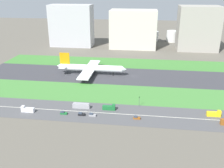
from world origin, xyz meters
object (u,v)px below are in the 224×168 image
object	(u,v)px
car_0	(136,118)
office_tower	(198,28)
fuel_tank_west	(153,36)
terminal_building	(72,26)
truck_0	(27,110)
truck_1	(214,114)
bus_1	(81,106)
airliner	(90,68)
car_2	(81,114)
car_4	(92,115)
traffic_light	(139,100)
fuel_tank_centre	(172,36)
hangar_building	(133,29)
truck_2	(109,108)
car_1	(63,113)

from	to	relation	value
car_0	office_tower	world-z (taller)	office_tower
car_0	fuel_tank_west	xyz separation A→B (m)	(13.13, 237.00, 6.07)
terminal_building	truck_0	bearing A→B (deg)	-82.76
terminal_building	fuel_tank_west	bearing A→B (deg)	22.60
truck_1	bus_1	bearing A→B (deg)	180.00
airliner	car_0	xyz separation A→B (m)	(46.01, -78.00, -5.31)
terminal_building	car_2	bearing A→B (deg)	-72.59
car_4	traffic_light	xyz separation A→B (m)	(28.81, 17.99, 3.37)
bus_1	traffic_light	size ratio (longest dim) A/B	1.61
traffic_light	fuel_tank_centre	bearing A→B (deg)	79.54
hangar_building	fuel_tank_centre	distance (m)	72.61
fuel_tank_west	car_0	bearing A→B (deg)	-93.17
airliner	fuel_tank_centre	world-z (taller)	airliner
traffic_light	fuel_tank_west	size ratio (longest dim) A/B	0.42
bus_1	truck_1	world-z (taller)	truck_1
traffic_light	office_tower	distance (m)	187.56
truck_2	truck_0	distance (m)	53.21
terminal_building	fuel_tank_centre	distance (m)	144.90
car_0	traffic_light	xyz separation A→B (m)	(1.01, 17.99, 3.37)
traffic_light	car_2	bearing A→B (deg)	-153.31
office_tower	truck_1	bearing A→B (deg)	-95.98
office_tower	fuel_tank_centre	world-z (taller)	office_tower
car_2	fuel_tank_west	size ratio (longest dim) A/B	0.26
car_4	car_0	xyz separation A→B (m)	(27.80, 0.00, 0.00)
airliner	bus_1	bearing A→B (deg)	-82.67
truck_2	bus_1	bearing A→B (deg)	180.00
truck_0	car_1	distance (m)	24.12
office_tower	fuel_tank_west	size ratio (longest dim) A/B	3.17
truck_2	fuel_tank_west	size ratio (longest dim) A/B	0.50
car_4	office_tower	size ratio (longest dim) A/B	0.08
airliner	office_tower	bearing A→B (deg)	45.18
bus_1	hangar_building	xyz separation A→B (m)	(24.09, 182.00, 22.23)
car_2	fuel_tank_west	bearing A→B (deg)	-101.43
truck_2	car_1	bearing A→B (deg)	-160.45
car_4	car_0	size ratio (longest dim) A/B	1.00
car_2	fuel_tank_west	world-z (taller)	fuel_tank_west
car_0	office_tower	bearing A→B (deg)	-109.31
truck_0	car_2	bearing A→B (deg)	-180.00
truck_1	car_1	size ratio (longest dim) A/B	1.91
terminal_building	fuel_tank_west	xyz separation A→B (m)	(108.11, 45.00, -19.87)
truck_0	fuel_tank_west	world-z (taller)	fuel_tank_west
car_0	terminal_building	world-z (taller)	terminal_building
bus_1	office_tower	size ratio (longest dim) A/B	0.22
car_2	truck_1	bearing A→B (deg)	-173.13
truck_0	terminal_building	bearing A→B (deg)	-82.76
truck_2	hangar_building	bearing A→B (deg)	88.38
truck_0	fuel_tank_centre	world-z (taller)	fuel_tank_centre
truck_2	car_0	bearing A→B (deg)	-28.63
airliner	car_1	size ratio (longest dim) A/B	14.77
truck_0	terminal_building	world-z (taller)	terminal_building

